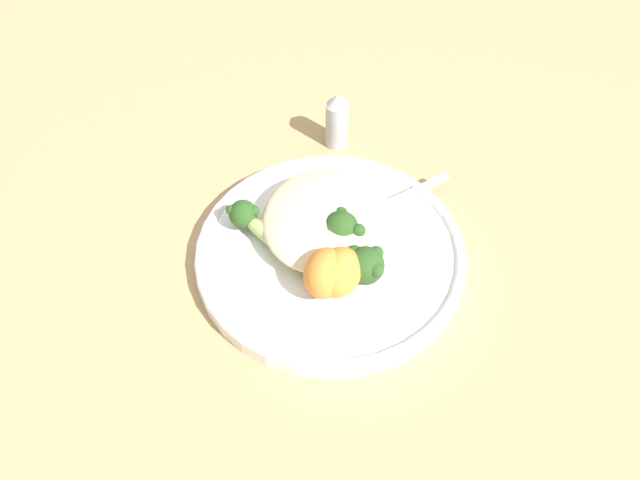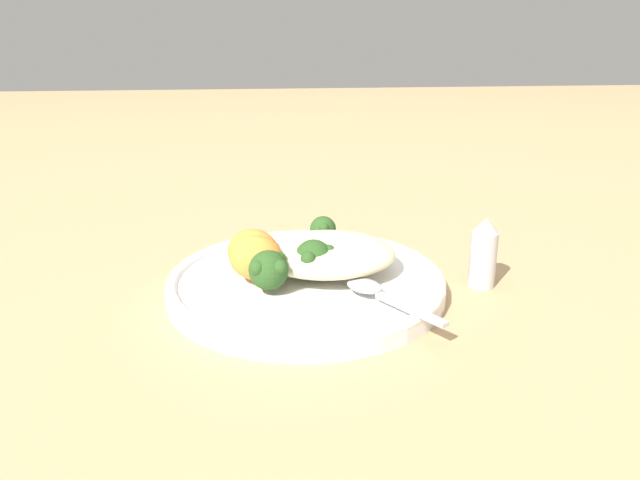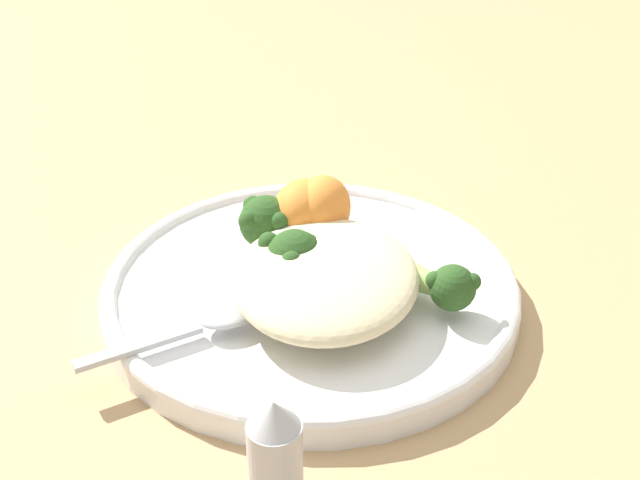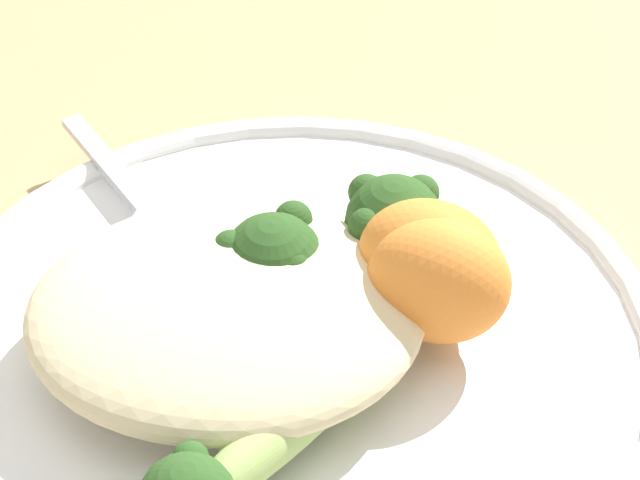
{
  "view_description": "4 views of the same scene",
  "coord_description": "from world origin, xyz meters",
  "views": [
    {
      "loc": [
        0.41,
        0.0,
        0.53
      ],
      "look_at": [
        0.01,
        -0.02,
        0.04
      ],
      "focal_mm": 35.0,
      "sensor_mm": 36.0,
      "label": 1
    },
    {
      "loc": [
        0.04,
        0.58,
        0.27
      ],
      "look_at": [
        -0.02,
        -0.03,
        0.05
      ],
      "focal_mm": 35.0,
      "sensor_mm": 36.0,
      "label": 2
    },
    {
      "loc": [
        -0.5,
        -0.06,
        0.36
      ],
      "look_at": [
        -0.01,
        -0.02,
        0.06
      ],
      "focal_mm": 50.0,
      "sensor_mm": 36.0,
      "label": 3
    },
    {
      "loc": [
        0.02,
        -0.3,
        0.3
      ],
      "look_at": [
        0.01,
        0.0,
        0.05
      ],
      "focal_mm": 60.0,
      "sensor_mm": 36.0,
      "label": 4
    }
  ],
  "objects": [
    {
      "name": "quinoa_mound",
      "position": [
        -0.02,
        -0.02,
        0.04
      ],
      "size": [
        0.14,
        0.12,
        0.03
      ],
      "primitive_type": "ellipsoid",
      "color": "beige",
      "rests_on": "plate"
    },
    {
      "name": "broccoli_stalk_3",
      "position": [
        -0.01,
        -0.08,
        0.03
      ],
      "size": [
        0.09,
        0.11,
        0.03
      ],
      "rotation": [
        0.0,
        0.0,
        4.05
      ],
      "color": "#9EBC66",
      "rests_on": "plate"
    },
    {
      "name": "broccoli_stalk_2",
      "position": [
        -0.02,
        -0.03,
        0.03
      ],
      "size": [
        0.08,
        0.03,
        0.03
      ],
      "rotation": [
        0.0,
        0.0,
        2.98
      ],
      "color": "#9EBC66",
      "rests_on": "plate"
    },
    {
      "name": "broccoli_stalk_0",
      "position": [
        0.04,
        0.02,
        0.04
      ],
      "size": [
        0.04,
        0.09,
        0.04
      ],
      "rotation": [
        0.0,
        0.0,
        1.37
      ],
      "color": "#9EBC66",
      "rests_on": "plate"
    },
    {
      "name": "plate",
      "position": [
        0.0,
        -0.01,
        0.01
      ],
      "size": [
        0.29,
        0.29,
        0.02
      ],
      "color": "white",
      "rests_on": "ground_plane"
    },
    {
      "name": "sweet_potato_chunk_0",
      "position": [
        0.05,
        -0.0,
        0.04
      ],
      "size": [
        0.07,
        0.06,
        0.05
      ],
      "primitive_type": "ellipsoid",
      "rotation": [
        0.0,
        0.0,
        2.81
      ],
      "color": "orange",
      "rests_on": "plate"
    },
    {
      "name": "sweet_potato_chunk_1",
      "position": [
        0.05,
        -0.01,
        0.05
      ],
      "size": [
        0.06,
        0.05,
        0.05
      ],
      "primitive_type": "ellipsoid",
      "rotation": [
        0.0,
        0.0,
        6.06
      ],
      "color": "orange",
      "rests_on": "plate"
    },
    {
      "name": "ground_plane",
      "position": [
        0.0,
        0.0,
        0.0
      ],
      "size": [
        4.0,
        4.0,
        0.0
      ],
      "primitive_type": "plane",
      "color": "tan"
    },
    {
      "name": "spoon",
      "position": [
        -0.06,
        0.05,
        0.03
      ],
      "size": [
        0.08,
        0.11,
        0.01
      ],
      "rotation": [
        0.0,
        0.0,
        2.17
      ],
      "color": "#B7B7BC",
      "rests_on": "plate"
    },
    {
      "name": "broccoli_stalk_1",
      "position": [
        -0.0,
        0.0,
        0.04
      ],
      "size": [
        0.07,
        0.08,
        0.04
      ],
      "rotation": [
        0.0,
        0.0,
        2.25
      ],
      "color": "#9EBC66",
      "rests_on": "plate"
    },
    {
      "name": "salt_shaker",
      "position": [
        -0.19,
        -0.01,
        0.04
      ],
      "size": [
        0.03,
        0.03,
        0.08
      ],
      "color": "#B2B2B7",
      "rests_on": "ground_plane"
    }
  ]
}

